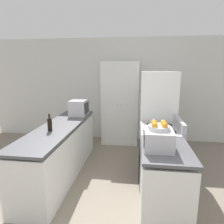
# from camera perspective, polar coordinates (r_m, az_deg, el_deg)

# --- Properties ---
(wall_back) EXTENTS (7.00, 0.06, 2.60)m
(wall_back) POSITION_cam_1_polar(r_m,az_deg,el_deg) (5.22, 2.20, 6.28)
(wall_back) COLOR silver
(wall_back) RESTS_ON ground_plane
(counter_left) EXTENTS (0.60, 2.46, 0.91)m
(counter_left) POSITION_cam_1_polar(r_m,az_deg,el_deg) (3.66, -14.37, -10.77)
(counter_left) COLOR silver
(counter_left) RESTS_ON ground_plane
(counter_right) EXTENTS (0.60, 0.87, 0.91)m
(counter_right) POSITION_cam_1_polar(r_m,az_deg,el_deg) (2.74, 14.69, -19.15)
(counter_right) COLOR silver
(counter_right) RESTS_ON ground_plane
(pantry_cabinet) EXTENTS (0.89, 0.56, 2.01)m
(pantry_cabinet) POSITION_cam_1_polar(r_m,az_deg,el_deg) (4.94, 2.39, 2.49)
(pantry_cabinet) COLOR silver
(pantry_cabinet) RESTS_ON ground_plane
(stove) EXTENTS (0.66, 0.79, 1.07)m
(stove) POSITION_cam_1_polar(r_m,az_deg,el_deg) (3.49, 13.34, -11.53)
(stove) COLOR #9E9EA3
(stove) RESTS_ON ground_plane
(refrigerator) EXTENTS (0.70, 0.70, 1.79)m
(refrigerator) POSITION_cam_1_polar(r_m,az_deg,el_deg) (4.09, 12.77, -1.46)
(refrigerator) COLOR white
(refrigerator) RESTS_ON ground_plane
(microwave) EXTENTS (0.33, 0.50, 0.31)m
(microwave) POSITION_cam_1_polar(r_m,az_deg,el_deg) (4.20, -9.28, 1.34)
(microwave) COLOR #B2B2B7
(microwave) RESTS_ON counter_left
(wine_bottle) EXTENTS (0.07, 0.07, 0.27)m
(wine_bottle) POSITION_cam_1_polar(r_m,az_deg,el_deg) (3.21, -17.36, -3.42)
(wine_bottle) COLOR black
(wine_bottle) RESTS_ON counter_left
(toaster_oven) EXTENTS (0.35, 0.40, 0.23)m
(toaster_oven) POSITION_cam_1_polar(r_m,az_deg,el_deg) (2.47, 13.08, -7.60)
(toaster_oven) COLOR #B2B2B7
(toaster_oven) RESTS_ON counter_right
(fruit_bowl) EXTENTS (0.25, 0.25, 0.11)m
(fruit_bowl) POSITION_cam_1_polar(r_m,az_deg,el_deg) (2.44, 13.28, -4.01)
(fruit_bowl) COLOR silver
(fruit_bowl) RESTS_ON toaster_oven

